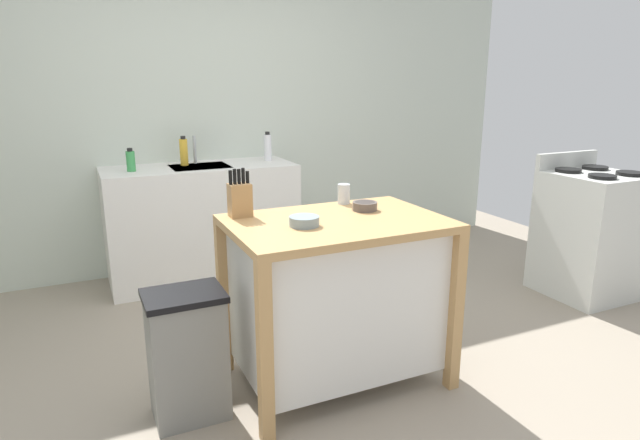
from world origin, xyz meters
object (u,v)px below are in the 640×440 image
at_px(bottle_hand_soap, 131,161).
at_px(bottle_spray_cleaner, 268,147).
at_px(drinking_cup, 344,194).
at_px(trash_bin, 188,355).
at_px(sink_faucet, 195,150).
at_px(bowl_ceramic_wide, 365,206).
at_px(knife_block, 240,199).
at_px(bowl_ceramic_small, 304,221).
at_px(kitchen_island, 336,292).
at_px(stove, 590,233).
at_px(bottle_dish_soap, 184,152).

bearing_deg(bottle_hand_soap, bottle_spray_cleaner, 4.34).
xyz_separation_m(drinking_cup, trash_bin, (-0.97, -0.31, -0.62)).
bearing_deg(sink_faucet, bottle_spray_cleaner, -9.85).
height_order(bowl_ceramic_wide, bottle_hand_soap, bottle_hand_soap).
xyz_separation_m(knife_block, bottle_spray_cleaner, (0.72, 1.60, 0.04)).
bearing_deg(bowl_ceramic_small, kitchen_island, 11.81).
bearing_deg(bowl_ceramic_small, drinking_cup, 41.36).
height_order(drinking_cup, bottle_spray_cleaner, bottle_spray_cleaner).
height_order(kitchen_island, sink_faucet, sink_faucet).
xyz_separation_m(bowl_ceramic_small, stove, (2.43, 0.32, -0.45)).
bearing_deg(trash_bin, knife_block, 36.76).
relative_size(trash_bin, sink_faucet, 2.86).
relative_size(knife_block, sink_faucet, 1.13).
xyz_separation_m(sink_faucet, stove, (2.51, -1.68, -0.56)).
xyz_separation_m(kitchen_island, bottle_hand_soap, (-0.79, 1.78, 0.49)).
distance_m(knife_block, bowl_ceramic_small, 0.39).
relative_size(drinking_cup, bottle_dish_soap, 0.49).
bearing_deg(drinking_cup, bowl_ceramic_small, -138.64).
distance_m(drinking_cup, bottle_hand_soap, 1.78).
distance_m(knife_block, stove, 2.70).
bearing_deg(bowl_ceramic_small, bottle_dish_soap, 95.39).
relative_size(bowl_ceramic_wide, bottle_spray_cleaner, 0.56).
relative_size(drinking_cup, stove, 0.11).
distance_m(sink_faucet, stove, 3.08).
height_order(bowl_ceramic_small, bottle_spray_cleaner, bottle_spray_cleaner).
bearing_deg(bottle_dish_soap, bowl_ceramic_small, -84.61).
xyz_separation_m(trash_bin, bottle_spray_cleaner, (1.08, 1.87, 0.71)).
distance_m(drinking_cup, trash_bin, 1.20).
relative_size(kitchen_island, stove, 1.04).
height_order(drinking_cup, stove, stove).
height_order(kitchen_island, drinking_cup, drinking_cup).
distance_m(kitchen_island, bottle_hand_soap, 2.01).
distance_m(bowl_ceramic_small, bottle_spray_cleaner, 1.97).
relative_size(bottle_hand_soap, stove, 0.17).
bearing_deg(kitchen_island, trash_bin, -179.75).
bearing_deg(knife_block, bottle_spray_cleaner, 65.85).
relative_size(knife_block, stove, 0.24).
bearing_deg(drinking_cup, stove, -0.65).
bearing_deg(sink_faucet, bowl_ceramic_small, -87.55).
xyz_separation_m(kitchen_island, trash_bin, (-0.78, -0.00, -0.18)).
xyz_separation_m(bowl_ceramic_wide, bottle_hand_soap, (-1.01, 1.67, 0.08)).
bearing_deg(bottle_hand_soap, sink_faucet, 19.87).
distance_m(kitchen_island, knife_block, 0.69).
distance_m(kitchen_island, bowl_ceramic_small, 0.46).
bearing_deg(bottle_dish_soap, drinking_cup, -70.28).
bearing_deg(knife_block, bottle_hand_soap, 103.62).
distance_m(knife_block, sink_faucet, 1.71).
relative_size(trash_bin, bottle_dish_soap, 2.76).
height_order(drinking_cup, bottle_hand_soap, bottle_hand_soap).
bearing_deg(stove, bottle_hand_soap, 153.54).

